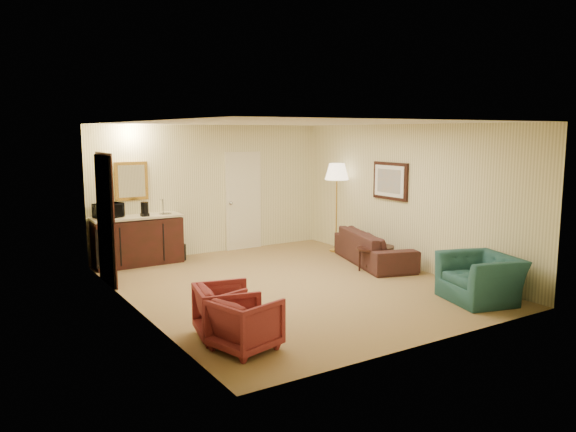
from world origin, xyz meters
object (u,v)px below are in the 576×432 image
Objects in this scene: rose_chair_far at (245,321)px; coffee_maker at (145,209)px; rose_chair_near at (226,309)px; coffee_table at (375,259)px; floor_lamp at (336,207)px; waste_bin at (180,252)px; microwave at (108,209)px; teal_armchair at (481,270)px; wetbar_cabinet at (138,240)px; sofa at (374,242)px.

coffee_maker is (0.37, 4.66, 0.71)m from rose_chair_far.
rose_chair_near is at bearing -83.48° from coffee_maker.
rose_chair_far is 4.22m from coffee_table.
rose_chair_near is 1.04× the size of rose_chair_far.
waste_bin is (-3.06, 0.94, -0.76)m from floor_lamp.
rose_chair_far is 1.43× the size of microwave.
rose_chair_near is 2.70× the size of coffee_maker.
teal_armchair is 1.53× the size of rose_chair_far.
teal_armchair reaches higher than waste_bin.
teal_armchair is 3.81m from rose_chair_far.
floor_lamp reaches higher than wetbar_cabinet.
microwave is at bearing 144.96° from coffee_table.
teal_armchair is at bearing -60.32° from waste_bin.
rose_chair_far is at bearing -82.96° from coffee_maker.
rose_chair_near is 0.48m from rose_chair_far.
teal_armchair is at bearing -69.60° from microwave.
teal_armchair reaches higher than rose_chair_near.
rose_chair_near is 1.50× the size of microwave.
rose_chair_far is at bearing -137.66° from floor_lamp.
rose_chair_near reaches higher than rose_chair_far.
waste_bin is (1.04, 4.20, -0.20)m from rose_chair_near.
wetbar_cabinet is 0.89× the size of floor_lamp.
floor_lamp is 5.96× the size of waste_bin.
coffee_table is at bearing -76.69° from rose_chair_far.
waste_bin is 0.65× the size of microwave.
wetbar_cabinet is at bearing 174.91° from waste_bin.
microwave reaches higher than waste_bin.
coffee_table is (3.45, -2.72, -0.24)m from wetbar_cabinet.
microwave is at bearing -125.88° from teal_armchair.
microwave is 1.80× the size of coffee_maker.
rose_chair_far is 2.58× the size of coffee_maker.
sofa is 4.40× the size of microwave.
rose_chair_far is (0.00, -0.48, -0.01)m from rose_chair_near.
sofa is 3.07× the size of rose_chair_far.
coffee_maker is (-3.43, 4.82, 0.59)m from teal_armchair.
floor_lamp is 4.48m from microwave.
rose_chair_near is (-0.25, -4.27, -0.10)m from wetbar_cabinet.
rose_chair_far is at bearing -105.78° from microwave.
teal_armchair is 3.40× the size of waste_bin.
floor_lamp is at bearing -2.23° from coffee_maker.
microwave is at bearing 174.49° from waste_bin.
microwave is (-4.30, 2.33, 0.67)m from sofa.
wetbar_cabinet reaches higher than rose_chair_far.
floor_lamp is at bearing -63.16° from rose_chair_far.
sofa is 3.74m from waste_bin.
coffee_table is at bearing -162.44° from teal_armchair.
sofa is 2.01× the size of teal_armchair.
coffee_table is at bearing -54.89° from rose_chair_near.
sofa is at bearing -18.99° from coffee_maker.
wetbar_cabinet is 2.39× the size of rose_chair_far.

